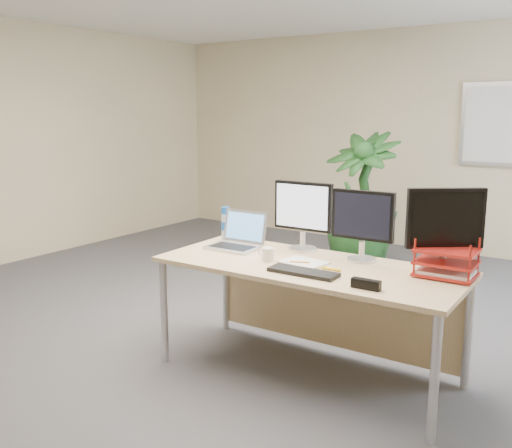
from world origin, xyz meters
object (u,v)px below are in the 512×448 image
Objects in this scene: monitor_left at (303,212)px; floor_plant at (360,206)px; desk at (316,284)px; monitor_right at (363,221)px; laptop at (238,239)px.

floor_plant is at bearing 102.73° from monitor_left.
monitor_right is at bearing 33.79° from desk.
desk is 4.25× the size of monitor_right.
monitor_left is 0.46m from monitor_right.
monitor_left is at bearing 176.27° from monitor_right.
floor_plant reaches higher than laptop.
desk is 0.68m from laptop.
desk is 5.44× the size of laptop.
floor_plant reaches higher than monitor_left.
desk is 0.52m from monitor_left.
floor_plant reaches higher than desk.
monitor_right is 0.92m from laptop.
monitor_left is 1.34× the size of laptop.
floor_plant is 2.16m from laptop.
laptop is at bearing 178.98° from desk.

